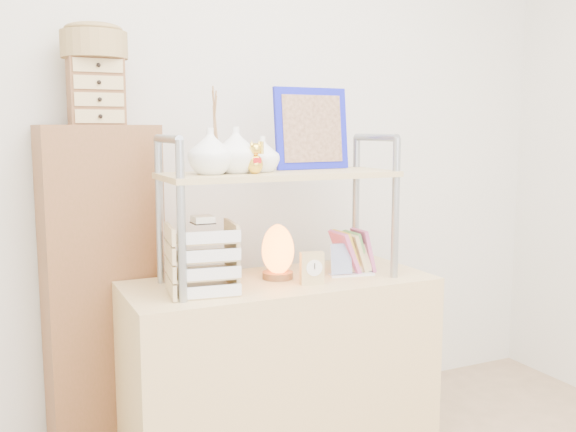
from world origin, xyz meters
The scene contains 9 objects.
desk centered at (0.00, 1.20, 0.38)m, with size 1.20×0.50×0.75m, color tan.
cabinet centered at (-0.62, 1.57, 0.68)m, with size 0.45×0.24×1.35m, color brown.
hutch centered at (-0.05, 1.21, 1.19)m, with size 0.90×0.34×0.75m.
letter_tray centered at (-0.33, 1.13, 0.86)m, with size 0.25×0.24×0.28m.
salt_lamp centered at (0.00, 1.23, 0.86)m, with size 0.14×0.13×0.22m.
desk_clock centered at (0.08, 1.08, 0.81)m, with size 0.09×0.06×0.12m.
postcard_stand centered at (0.29, 1.15, 0.79)m, with size 0.19×0.08×0.13m.
drawer_chest centered at (-0.62, 1.55, 1.48)m, with size 0.20×0.16×0.25m.
woven_basket centered at (-0.62, 1.55, 1.65)m, with size 0.25×0.25×0.10m, color olive.
Camera 1 is at (-1.00, -1.03, 1.34)m, focal length 40.00 mm.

